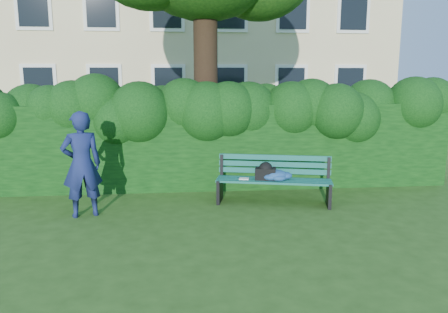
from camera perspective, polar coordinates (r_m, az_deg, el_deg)
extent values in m
plane|color=#2C4D18|center=(7.55, 0.46, -7.95)|extent=(80.00, 80.00, 0.00)
cube|color=white|center=(17.88, -22.99, 8.50)|extent=(1.30, 0.08, 1.60)
cube|color=black|center=(17.84, -23.02, 8.50)|extent=(1.05, 0.04, 1.35)
cube|color=white|center=(17.33, -15.30, 8.92)|extent=(1.30, 0.08, 1.60)
cube|color=black|center=(17.29, -15.32, 8.92)|extent=(1.05, 0.04, 1.35)
cube|color=white|center=(17.10, -7.24, 9.19)|extent=(1.30, 0.08, 1.60)
cube|color=black|center=(17.06, -7.25, 9.19)|extent=(1.05, 0.04, 1.35)
cube|color=white|center=(17.21, 0.87, 9.28)|extent=(1.30, 0.08, 1.60)
cube|color=black|center=(17.17, 0.89, 9.28)|extent=(1.05, 0.04, 1.35)
cube|color=white|center=(17.65, 8.74, 9.20)|extent=(1.30, 0.08, 1.60)
cube|color=black|center=(17.61, 8.77, 9.19)|extent=(1.05, 0.04, 1.35)
cube|color=white|center=(18.39, 16.09, 8.96)|extent=(1.30, 0.08, 1.60)
cube|color=black|center=(18.35, 16.14, 8.96)|extent=(1.05, 0.04, 1.35)
cube|color=white|center=(18.03, -23.66, 17.41)|extent=(1.30, 0.08, 1.60)
cube|color=black|center=(18.00, -23.70, 17.42)|extent=(1.05, 0.04, 1.35)
cube|color=white|center=(17.49, -15.77, 18.12)|extent=(1.30, 0.08, 1.60)
cube|color=black|center=(17.45, -15.79, 18.14)|extent=(1.05, 0.04, 1.35)
cube|color=white|center=(17.27, -7.47, 18.52)|extent=(1.30, 0.08, 1.60)
cube|color=black|center=(17.23, -7.48, 18.54)|extent=(1.05, 0.04, 1.35)
cube|color=white|center=(17.37, 0.90, 18.55)|extent=(1.30, 0.08, 1.60)
cube|color=black|center=(17.33, 0.92, 18.57)|extent=(1.05, 0.04, 1.35)
cube|color=white|center=(17.81, 9.00, 18.24)|extent=(1.30, 0.08, 1.60)
cube|color=black|center=(17.77, 9.04, 18.25)|extent=(1.05, 0.04, 1.35)
cube|color=white|center=(18.54, 16.55, 17.63)|extent=(1.30, 0.08, 1.60)
cube|color=black|center=(18.50, 16.60, 17.65)|extent=(1.05, 0.04, 1.35)
cube|color=black|center=(9.47, -0.97, 1.48)|extent=(10.00, 1.00, 1.80)
cylinder|color=black|center=(10.21, -2.42, 12.46)|extent=(0.55, 0.55, 5.47)
cube|color=#0F4D48|center=(8.08, 6.47, -3.45)|extent=(2.11, 0.61, 0.04)
cube|color=#0F4D48|center=(8.19, 6.49, -3.24)|extent=(2.11, 0.61, 0.04)
cube|color=#0F4D48|center=(8.31, 6.52, -3.05)|extent=(2.11, 0.61, 0.04)
cube|color=#0F4D48|center=(8.43, 6.54, -2.86)|extent=(2.11, 0.61, 0.04)
cube|color=#0F4D48|center=(8.48, 6.57, -1.88)|extent=(2.09, 0.54, 0.10)
cube|color=#0F4D48|center=(8.46, 6.59, -1.00)|extent=(2.09, 0.54, 0.10)
cube|color=#0F4D48|center=(8.44, 6.62, -0.12)|extent=(2.09, 0.54, 0.10)
cube|color=black|center=(8.39, -0.55, -4.46)|extent=(0.18, 0.50, 0.44)
cube|color=black|center=(8.54, -0.29, -1.22)|extent=(0.07, 0.07, 0.45)
cube|color=black|center=(8.29, -0.60, -3.08)|extent=(0.16, 0.42, 0.05)
cube|color=black|center=(8.35, 13.54, -4.84)|extent=(0.18, 0.50, 0.44)
cube|color=black|center=(8.50, 13.50, -1.58)|extent=(0.07, 0.07, 0.45)
cube|color=black|center=(8.25, 13.64, -3.46)|extent=(0.16, 0.42, 0.05)
cube|color=white|center=(8.23, 2.64, -2.91)|extent=(0.21, 0.17, 0.02)
cube|color=black|center=(8.23, 5.45, -2.24)|extent=(0.43, 0.34, 0.22)
imported|color=#172051|center=(7.78, -18.09, -1.00)|extent=(0.77, 0.63, 1.82)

